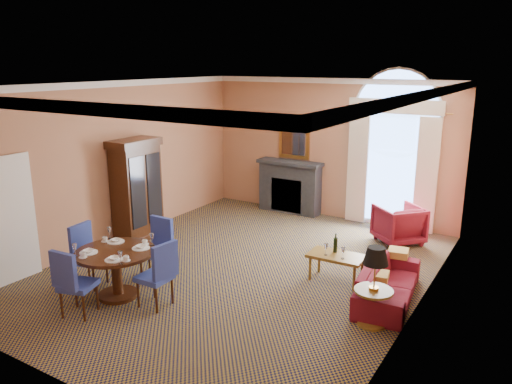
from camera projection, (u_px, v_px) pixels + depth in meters
The scene contains 12 objects.
ground at pixel (241, 269), 8.81m from camera, with size 7.50×7.50×0.00m, color #13153C.
room_envelope at pixel (260, 123), 8.74m from camera, with size 6.04×7.52×3.45m.
armoire at pixel (137, 191), 10.16m from camera, with size 0.59×1.05×2.06m.
dining_table at pixel (116, 263), 7.65m from camera, with size 1.21×1.21×0.96m.
dining_chair_north at pixel (158, 243), 8.42m from camera, with size 0.58×0.58×1.02m.
dining_chair_south at pixel (71, 279), 7.03m from camera, with size 0.57×0.57×1.02m.
dining_chair_east at pixel (160, 271), 7.33m from camera, with size 0.50×0.48×1.02m.
dining_chair_west at pixel (86, 251), 8.09m from camera, with size 0.54×0.54×1.02m.
sofa at pixel (388, 283), 7.63m from camera, with size 1.87×0.73×0.54m, color maroon.
armchair at pixel (399, 224), 10.02m from camera, with size 0.83×0.85×0.78m, color maroon.
coffee_table at pixel (336, 257), 8.24m from camera, with size 0.93×0.54×0.79m.
side_table at pixel (375, 277), 6.77m from camera, with size 0.54×0.54×1.13m.
Camera 1 is at (4.48, -6.84, 3.56)m, focal length 35.00 mm.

